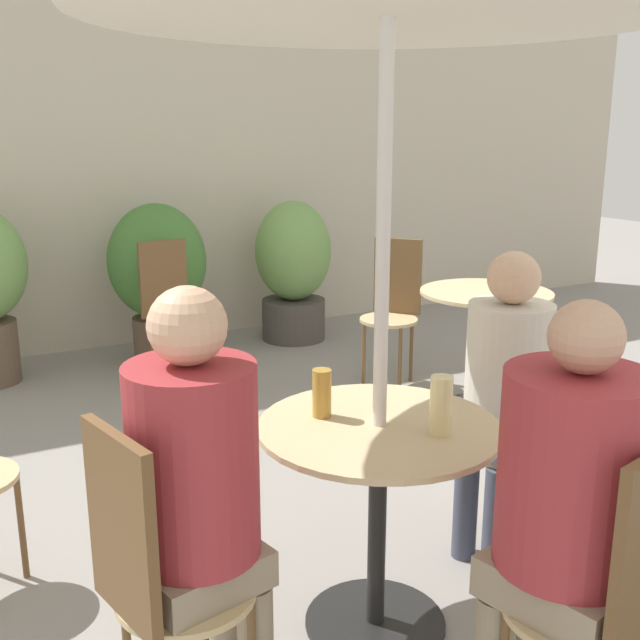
% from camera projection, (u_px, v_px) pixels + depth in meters
% --- Properties ---
extents(ground_plane, '(20.00, 20.00, 0.00)m').
position_uv_depth(ground_plane, '(439.00, 617.00, 2.58)').
color(ground_plane, gray).
extents(storefront_wall, '(10.00, 0.06, 3.00)m').
position_uv_depth(storefront_wall, '(129.00, 147.00, 5.56)').
color(storefront_wall, beige).
rests_on(storefront_wall, ground_plane).
extents(cafe_table_near, '(0.78, 0.78, 0.73)m').
position_uv_depth(cafe_table_near, '(378.00, 480.00, 2.41)').
color(cafe_table_near, black).
rests_on(cafe_table_near, ground_plane).
extents(cafe_table_far, '(0.76, 0.76, 0.73)m').
position_uv_depth(cafe_table_far, '(484.00, 324.00, 4.35)').
color(cafe_table_far, black).
rests_on(cafe_table_far, ground_plane).
extents(bistro_chair_0, '(0.40, 0.38, 0.94)m').
position_uv_depth(bistro_chair_0, '(152.00, 567.00, 1.90)').
color(bistro_chair_0, tan).
rests_on(bistro_chair_0, ground_plane).
extents(bistro_chair_1, '(0.38, 0.40, 0.94)m').
position_uv_depth(bistro_chair_1, '(614.00, 588.00, 1.81)').
color(bistro_chair_1, tan).
rests_on(bistro_chair_1, ground_plane).
extents(bistro_chair_2, '(0.40, 0.38, 0.94)m').
position_uv_depth(bistro_chair_2, '(525.00, 414.00, 2.92)').
color(bistro_chair_2, tan).
rests_on(bistro_chair_2, ground_plane).
extents(bistro_chair_4, '(0.43, 0.43, 0.94)m').
position_uv_depth(bistro_chair_4, '(394.00, 299.00, 4.87)').
color(bistro_chair_4, tan).
rests_on(bistro_chair_4, ground_plane).
extents(bistro_chair_5, '(0.37, 0.39, 0.94)m').
position_uv_depth(bistro_chair_5, '(169.00, 302.00, 4.79)').
color(bistro_chair_5, tan).
rests_on(bistro_chair_5, ground_plane).
extents(seated_person_0, '(0.38, 0.35, 1.26)m').
position_uv_depth(seated_person_0, '(199.00, 481.00, 1.94)').
color(seated_person_0, gray).
rests_on(seated_person_0, ground_plane).
extents(seated_person_1, '(0.39, 0.42, 1.25)m').
position_uv_depth(seated_person_1, '(566.00, 499.00, 1.88)').
color(seated_person_1, gray).
rests_on(seated_person_1, ground_plane).
extents(seated_person_2, '(0.35, 0.33, 1.21)m').
position_uv_depth(seated_person_2, '(505.00, 381.00, 2.78)').
color(seated_person_2, '#42475B').
rests_on(seated_person_2, ground_plane).
extents(beer_glass_0, '(0.06, 0.06, 0.16)m').
position_uv_depth(beer_glass_0, '(322.00, 393.00, 2.41)').
color(beer_glass_0, '#B28433').
rests_on(beer_glass_0, cafe_table_near).
extents(beer_glass_1, '(0.07, 0.07, 0.18)m').
position_uv_depth(beer_glass_1, '(441.00, 405.00, 2.27)').
color(beer_glass_1, beige).
rests_on(beer_glass_1, cafe_table_near).
extents(potted_plant_1, '(0.69, 0.69, 1.13)m').
position_uv_depth(potted_plant_1, '(158.00, 270.00, 5.30)').
color(potted_plant_1, brown).
rests_on(potted_plant_1, ground_plane).
extents(potted_plant_2, '(0.59, 0.59, 1.10)m').
position_uv_depth(potted_plant_2, '(293.00, 267.00, 5.85)').
color(potted_plant_2, '#47423D').
rests_on(potted_plant_2, ground_plane).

